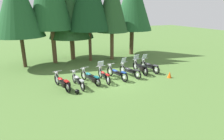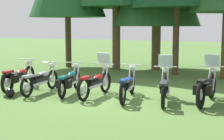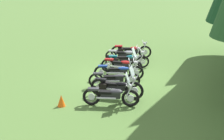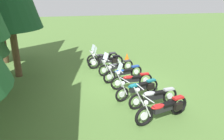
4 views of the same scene
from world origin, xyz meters
name	(u,v)px [view 2 (image 2 of 4)]	position (x,y,z in m)	size (l,w,h in m)	color
ground_plane	(115,97)	(0.00, 0.00, 0.00)	(80.00, 80.00, 0.00)	#4C7033
motorcycle_0	(18,77)	(-3.58, -0.36, 0.46)	(0.88, 2.35, 1.03)	black
motorcycle_1	(41,80)	(-2.56, -0.43, 0.45)	(0.62, 2.25, 0.99)	black
motorcycle_2	(69,81)	(-1.59, -0.16, 0.44)	(0.98, 2.29, 0.99)	black
motorcycle_3	(96,82)	(-0.60, -0.15, 0.46)	(0.72, 2.18, 1.36)	black
motorcycle_4	(128,85)	(0.47, -0.06, 0.44)	(0.84, 2.36, 1.01)	black
motorcycle_5	(164,87)	(1.61, 0.03, 0.46)	(0.89, 2.28, 1.36)	black
motorcycle_6	(207,87)	(2.77, 0.36, 0.48)	(0.72, 2.30, 1.40)	black
dropped_helmet	(10,93)	(-2.92, -1.52, 0.15)	(0.30, 0.30, 0.30)	black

